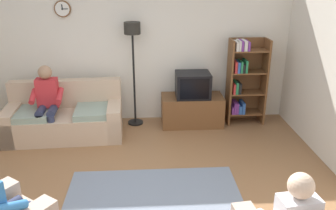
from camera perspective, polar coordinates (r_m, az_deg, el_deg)
ground_plane at (r=4.51m, az=-5.78°, el=-15.14°), size 12.00×12.00×0.00m
back_wall_assembly at (r=6.44m, az=-5.48°, el=9.25°), size 6.20×0.17×2.70m
couch at (r=6.19m, az=-16.41°, el=-2.10°), size 1.94×0.96×0.90m
tv_stand at (r=6.40m, az=3.92°, el=-0.85°), size 1.10×0.56×0.55m
tv at (r=6.21m, az=4.06°, el=3.29°), size 0.60×0.49×0.44m
bookshelf at (r=6.48m, az=12.22°, el=3.99°), size 0.68×0.36×1.55m
floor_lamp at (r=6.11m, az=-5.75°, el=9.57°), size 0.28×0.28×1.85m
area_rug at (r=4.37m, az=-2.27°, el=-16.28°), size 2.20×1.70×0.01m
person_on_couch at (r=6.01m, az=-19.12°, el=0.85°), size 0.52×0.55×1.24m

